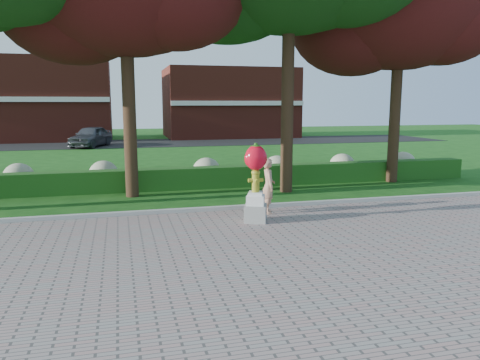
{
  "coord_description": "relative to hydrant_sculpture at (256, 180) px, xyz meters",
  "views": [
    {
      "loc": [
        -2.37,
        -10.43,
        3.22
      ],
      "look_at": [
        0.59,
        1.0,
        1.27
      ],
      "focal_mm": 35.0,
      "sensor_mm": 36.0,
      "label": 1
    }
  ],
  "objects": [
    {
      "name": "tree_far_right",
      "position": [
        7.28,
        5.17,
        5.8
      ],
      "size": [
        7.88,
        6.72,
        10.21
      ],
      "color": "black",
      "rests_on": "ground"
    },
    {
      "name": "walkway",
      "position": [
        -1.13,
        -5.41,
        -1.15
      ],
      "size": [
        40.0,
        14.0,
        0.04
      ],
      "primitive_type": "cube",
      "color": "gray",
      "rests_on": "ground"
    },
    {
      "name": "hydrant_sculpture",
      "position": [
        0.0,
        0.0,
        0.0
      ],
      "size": [
        0.75,
        0.75,
        2.13
      ],
      "rotation": [
        0.0,
        0.0,
        -0.37
      ],
      "color": "gray",
      "rests_on": "walkway"
    },
    {
      "name": "curb",
      "position": [
        -1.13,
        1.59,
        -1.09
      ],
      "size": [
        40.0,
        0.18,
        0.15
      ],
      "primitive_type": "cube",
      "color": "#ADADA5",
      "rests_on": "ground"
    },
    {
      "name": "building_right",
      "position": [
        6.87,
        32.59,
        2.03
      ],
      "size": [
        12.0,
        8.0,
        6.4
      ],
      "primitive_type": "cube",
      "color": "maroon",
      "rests_on": "ground"
    },
    {
      "name": "ground",
      "position": [
        -1.13,
        -1.41,
        -1.17
      ],
      "size": [
        100.0,
        100.0,
        0.0
      ],
      "primitive_type": "plane",
      "color": "#144812",
      "rests_on": "ground"
    },
    {
      "name": "lawn_hedge",
      "position": [
        -1.13,
        5.59,
        -0.77
      ],
      "size": [
        24.0,
        0.7,
        0.8
      ],
      "primitive_type": "cube",
      "color": "#1C4E16",
      "rests_on": "ground"
    },
    {
      "name": "building_left",
      "position": [
        -11.13,
        32.59,
        2.33
      ],
      "size": [
        14.0,
        8.0,
        7.0
      ],
      "primitive_type": "cube",
      "color": "maroon",
      "rests_on": "ground"
    },
    {
      "name": "street",
      "position": [
        -1.13,
        26.59,
        -1.16
      ],
      "size": [
        50.0,
        8.0,
        0.02
      ],
      "primitive_type": "cube",
      "color": "black",
      "rests_on": "ground"
    },
    {
      "name": "hydrangea_row",
      "position": [
        -0.56,
        6.59,
        -0.62
      ],
      "size": [
        20.1,
        1.1,
        0.99
      ],
      "color": "#A7AE85",
      "rests_on": "ground"
    },
    {
      "name": "woman",
      "position": [
        0.64,
        0.86,
        -0.32
      ],
      "size": [
        0.45,
        0.63,
        1.61
      ],
      "primitive_type": "imported",
      "rotation": [
        0.0,
        0.0,
        1.46
      ],
      "color": "tan",
      "rests_on": "walkway"
    },
    {
      "name": "parked_car",
      "position": [
        -5.53,
        24.39,
        -0.38
      ],
      "size": [
        3.37,
        4.84,
        1.53
      ],
      "primitive_type": "imported",
      "rotation": [
        0.0,
        0.0,
        -0.39
      ],
      "color": "#414449",
      "rests_on": "street"
    }
  ]
}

